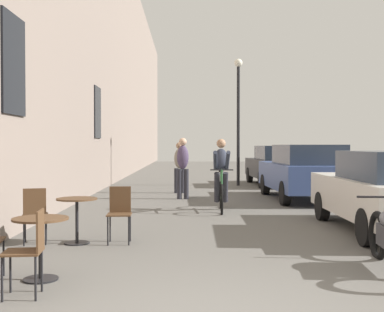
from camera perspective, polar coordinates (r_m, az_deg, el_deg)
building_facade_left at (r=18.79m, az=-10.76°, el=13.30°), size 0.54×68.00×10.99m
cafe_table_near at (r=6.08m, az=-16.91°, el=-8.62°), size 0.64×0.64×0.72m
cafe_chair_near_toward_wall at (r=5.46m, az=-18.00°, el=-9.78°), size 0.41×0.41×0.89m
cafe_table_mid at (r=8.14m, az=-13.00°, el=-6.10°), size 0.64×0.64×0.72m
cafe_chair_mid_toward_street at (r=8.23m, az=-17.48°, el=-6.08°), size 0.46×0.46×0.89m
cafe_chair_mid_toward_wall at (r=8.10m, az=-8.26°, el=-6.15°), size 0.39×0.39×0.89m
cyclist_on_bicycle at (r=11.91m, az=3.35°, el=-2.37°), size 0.52×1.76×1.74m
pedestrian_near at (r=14.44m, az=-1.06°, el=-0.99°), size 0.36×0.27×1.77m
pedestrian_mid at (r=16.26m, az=-1.45°, el=-0.97°), size 0.35×0.25×1.66m
street_lamp at (r=19.47m, az=5.31°, el=5.79°), size 0.32×0.32×4.90m
parked_car_second at (r=14.58m, az=12.66°, el=-1.72°), size 1.93×4.45×1.57m
parked_car_third at (r=19.74m, az=9.64°, el=-0.99°), size 1.93×4.38×1.54m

